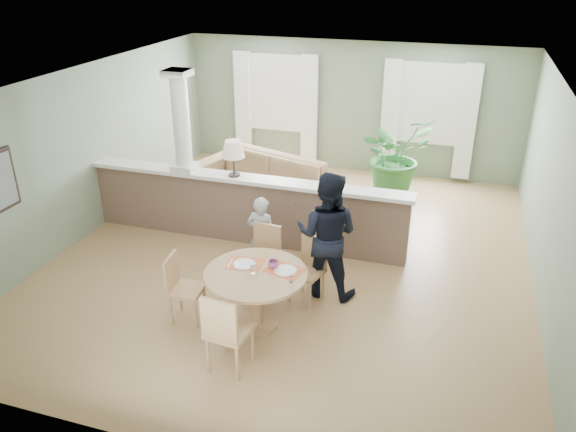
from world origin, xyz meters
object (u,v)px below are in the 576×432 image
(chair_side, at_px, (181,285))
(man_person, at_px, (327,235))
(chair_far_boy, at_px, (264,255))
(chair_far_man, at_px, (309,266))
(dining_table, at_px, (257,283))
(chair_near, at_px, (226,330))
(sofa, at_px, (264,179))
(child_person, at_px, (262,237))
(houseplant, at_px, (395,155))

(chair_side, distance_m, man_person, 2.00)
(chair_far_boy, height_order, chair_side, chair_far_boy)
(chair_far_man, relative_size, man_person, 0.51)
(dining_table, relative_size, chair_near, 1.26)
(sofa, relative_size, chair_far_boy, 2.99)
(dining_table, distance_m, chair_far_boy, 0.87)
(sofa, distance_m, chair_near, 4.85)
(chair_far_man, height_order, chair_side, chair_side)
(chair_far_man, bearing_deg, chair_side, -128.92)
(chair_near, bearing_deg, child_person, -75.24)
(sofa, distance_m, chair_far_man, 3.45)
(chair_far_boy, relative_size, chair_far_man, 1.05)
(chair_side, bearing_deg, chair_far_boy, -42.75)
(sofa, xyz_separation_m, chair_far_boy, (1.06, -2.94, 0.11))
(dining_table, distance_m, chair_near, 0.91)
(dining_table, distance_m, man_person, 1.21)
(dining_table, height_order, man_person, man_person)
(man_person, bearing_deg, chair_far_boy, 12.84)
(sofa, relative_size, houseplant, 1.83)
(dining_table, bearing_deg, man_person, 57.60)
(chair_side, xyz_separation_m, man_person, (1.59, 1.15, 0.39))
(dining_table, bearing_deg, sofa, 108.45)
(chair_far_man, xyz_separation_m, chair_side, (-1.42, -0.94, 0.00))
(chair_far_boy, distance_m, man_person, 0.93)
(chair_far_man, bearing_deg, sofa, 137.27)
(chair_far_man, relative_size, chair_side, 1.00)
(dining_table, bearing_deg, chair_near, -91.65)
(chair_far_boy, height_order, chair_far_man, chair_far_boy)
(child_person, bearing_deg, houseplant, -104.43)
(chair_far_man, relative_size, chair_near, 0.89)
(houseplant, height_order, chair_far_boy, houseplant)
(child_person, bearing_deg, man_person, 176.77)
(chair_far_boy, relative_size, man_person, 0.53)
(chair_near, distance_m, man_person, 2.04)
(houseplant, relative_size, chair_side, 1.72)
(houseplant, relative_size, chair_far_boy, 1.63)
(chair_far_man, bearing_deg, child_person, 172.88)
(houseplant, xyz_separation_m, chair_side, (-1.99, -5.01, -0.28))
(dining_table, height_order, chair_far_man, chair_far_man)
(sofa, bearing_deg, child_person, -52.55)
(child_person, bearing_deg, chair_far_man, 161.50)
(chair_near, bearing_deg, houseplant, -94.57)
(chair_near, bearing_deg, man_person, -103.26)
(houseplant, distance_m, chair_side, 5.40)
(dining_table, relative_size, man_person, 0.72)
(houseplant, height_order, dining_table, houseplant)
(child_person, bearing_deg, dining_table, 112.91)
(chair_side, bearing_deg, chair_near, -134.38)
(man_person, bearing_deg, child_person, -6.95)
(chair_far_boy, distance_m, chair_far_man, 0.66)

